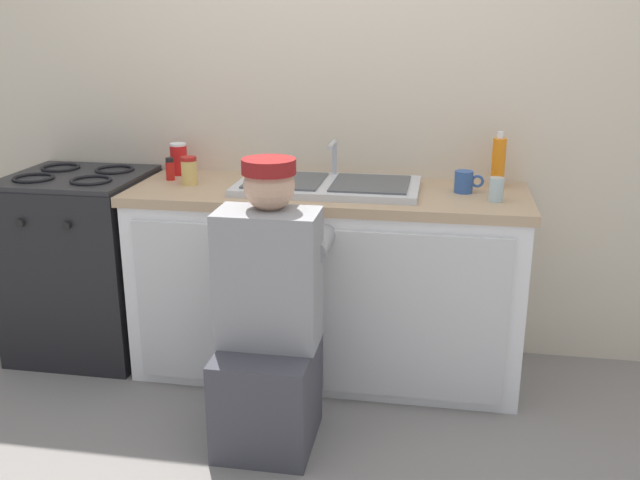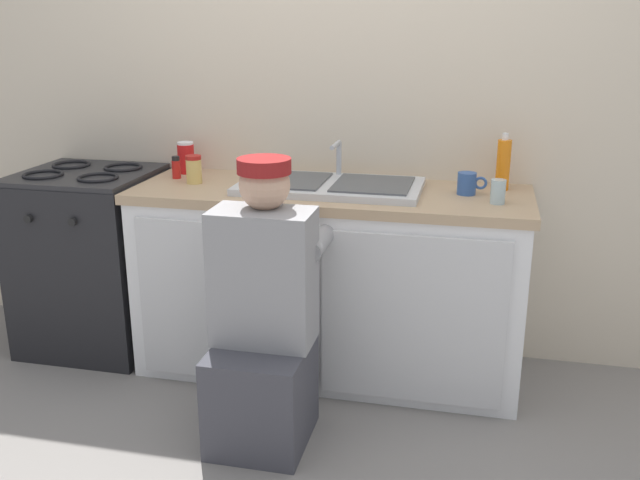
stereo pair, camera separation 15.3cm
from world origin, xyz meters
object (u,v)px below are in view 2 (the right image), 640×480
(condiment_jar, at_px, (194,169))
(soda_cup_red, at_px, (186,158))
(stove_range, at_px, (93,259))
(water_glass, at_px, (498,192))
(coffee_mug, at_px, (467,183))
(sink_double_basin, at_px, (330,185))
(spice_bottle_red, at_px, (176,168))
(plumber_person, at_px, (263,328))
(soap_bottle_orange, at_px, (503,164))

(condiment_jar, bearing_deg, soda_cup_red, 121.66)
(stove_range, height_order, water_glass, water_glass)
(condiment_jar, relative_size, water_glass, 1.28)
(coffee_mug, bearing_deg, water_glass, -46.53)
(sink_double_basin, bearing_deg, stove_range, -179.90)
(sink_double_basin, bearing_deg, spice_bottle_red, 175.48)
(sink_double_basin, distance_m, condiment_jar, 0.64)
(sink_double_basin, xyz_separation_m, plumber_person, (-0.12, -0.63, -0.42))
(sink_double_basin, xyz_separation_m, soda_cup_red, (-0.76, 0.18, 0.06))
(condiment_jar, distance_m, soap_bottle_orange, 1.39)
(plumber_person, relative_size, coffee_mug, 8.76)
(sink_double_basin, relative_size, stove_range, 0.89)
(soda_cup_red, height_order, water_glass, soda_cup_red)
(stove_range, distance_m, spice_bottle_red, 0.65)
(condiment_jar, xyz_separation_m, water_glass, (1.35, -0.07, -0.01))
(sink_double_basin, bearing_deg, plumber_person, -101.26)
(stove_range, height_order, condiment_jar, condiment_jar)
(soda_cup_red, bearing_deg, coffee_mug, -5.94)
(soda_cup_red, bearing_deg, stove_range, -157.38)
(water_glass, bearing_deg, sink_double_basin, 172.81)
(condiment_jar, distance_m, soda_cup_red, 0.23)
(sink_double_basin, bearing_deg, condiment_jar, -178.49)
(soap_bottle_orange, height_order, spice_bottle_red, soap_bottle_orange)
(condiment_jar, bearing_deg, plumber_person, -50.15)
(condiment_jar, xyz_separation_m, spice_bottle_red, (-0.12, 0.08, -0.01))
(plumber_person, height_order, spice_bottle_red, plumber_person)
(coffee_mug, bearing_deg, sink_double_basin, -175.88)
(plumber_person, relative_size, spice_bottle_red, 10.52)
(sink_double_basin, height_order, stove_range, sink_double_basin)
(sink_double_basin, distance_m, coffee_mug, 0.59)
(soda_cup_red, distance_m, coffee_mug, 1.36)
(plumber_person, height_order, water_glass, plumber_person)
(condiment_jar, xyz_separation_m, soap_bottle_orange, (1.37, 0.19, 0.05))
(stove_range, xyz_separation_m, coffee_mug, (1.79, 0.04, 0.47))
(plumber_person, relative_size, condiment_jar, 8.63)
(stove_range, distance_m, coffee_mug, 1.85)
(sink_double_basin, relative_size, water_glass, 8.00)
(sink_double_basin, distance_m, plumber_person, 0.77)
(stove_range, relative_size, spice_bottle_red, 8.56)
(soap_bottle_orange, bearing_deg, condiment_jar, -172.28)
(stove_range, bearing_deg, water_glass, -2.64)
(condiment_jar, relative_size, soda_cup_red, 0.84)
(plumber_person, height_order, condiment_jar, plumber_person)
(spice_bottle_red, bearing_deg, coffee_mug, -0.73)
(soap_bottle_orange, xyz_separation_m, coffee_mug, (-0.15, -0.13, -0.07))
(sink_double_basin, xyz_separation_m, spice_bottle_red, (-0.76, 0.06, 0.03))
(plumber_person, distance_m, condiment_jar, 0.92)
(soda_cup_red, bearing_deg, condiment_jar, -58.34)
(soap_bottle_orange, bearing_deg, stove_range, -174.95)
(plumber_person, distance_m, coffee_mug, 1.08)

